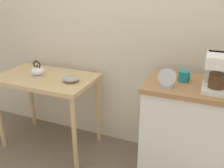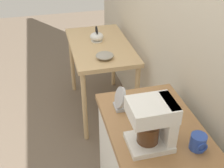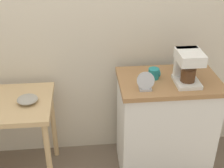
{
  "view_description": "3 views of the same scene",
  "coord_description": "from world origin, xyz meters",
  "px_view_note": "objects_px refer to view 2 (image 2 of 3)",
  "views": [
    {
      "loc": [
        0.68,
        -1.74,
        1.57
      ],
      "look_at": [
        -0.05,
        0.01,
        0.8
      ],
      "focal_mm": 38.74,
      "sensor_mm": 36.0,
      "label": 1
    },
    {
      "loc": [
        1.74,
        -0.47,
        1.94
      ],
      "look_at": [
        0.06,
        -0.05,
        0.82
      ],
      "focal_mm": 46.28,
      "sensor_mm": 36.0,
      "label": 2
    },
    {
      "loc": [
        -0.01,
        -2.02,
        2.04
      ],
      "look_at": [
        0.19,
        0.03,
        0.88
      ],
      "focal_mm": 49.78,
      "sensor_mm": 36.0,
      "label": 3
    }
  ],
  "objects_px": {
    "bowl_stoneware": "(105,56)",
    "teakettle": "(97,37)",
    "mug_blue": "(198,142)",
    "mug_dark_teal": "(153,108)",
    "coffee_maker": "(155,122)",
    "table_clock": "(120,100)"
  },
  "relations": [
    {
      "from": "bowl_stoneware",
      "to": "table_clock",
      "type": "height_order",
      "value": "table_clock"
    },
    {
      "from": "bowl_stoneware",
      "to": "teakettle",
      "type": "bearing_deg",
      "value": 179.04
    },
    {
      "from": "coffee_maker",
      "to": "mug_dark_teal",
      "type": "xyz_separation_m",
      "value": [
        -0.23,
        0.08,
        -0.1
      ]
    },
    {
      "from": "teakettle",
      "to": "mug_dark_teal",
      "type": "bearing_deg",
      "value": 2.49
    },
    {
      "from": "bowl_stoneware",
      "to": "mug_blue",
      "type": "xyz_separation_m",
      "value": [
        1.29,
        0.18,
        0.14
      ]
    },
    {
      "from": "mug_dark_teal",
      "to": "table_clock",
      "type": "bearing_deg",
      "value": -120.42
    },
    {
      "from": "table_clock",
      "to": "bowl_stoneware",
      "type": "bearing_deg",
      "value": 173.18
    },
    {
      "from": "coffee_maker",
      "to": "table_clock",
      "type": "xyz_separation_m",
      "value": [
        -0.33,
        -0.08,
        -0.08
      ]
    },
    {
      "from": "coffee_maker",
      "to": "table_clock",
      "type": "bearing_deg",
      "value": -165.62
    },
    {
      "from": "coffee_maker",
      "to": "mug_blue",
      "type": "height_order",
      "value": "coffee_maker"
    },
    {
      "from": "teakettle",
      "to": "mug_blue",
      "type": "relative_size",
      "value": 1.85
    },
    {
      "from": "mug_blue",
      "to": "table_clock",
      "type": "bearing_deg",
      "value": -145.36
    },
    {
      "from": "bowl_stoneware",
      "to": "mug_dark_teal",
      "type": "distance_m",
      "value": 0.98
    },
    {
      "from": "bowl_stoneware",
      "to": "mug_dark_teal",
      "type": "bearing_deg",
      "value": 3.81
    },
    {
      "from": "mug_blue",
      "to": "table_clock",
      "type": "height_order",
      "value": "table_clock"
    },
    {
      "from": "coffee_maker",
      "to": "table_clock",
      "type": "distance_m",
      "value": 0.35
    },
    {
      "from": "mug_dark_teal",
      "to": "table_clock",
      "type": "distance_m",
      "value": 0.2
    },
    {
      "from": "coffee_maker",
      "to": "mug_dark_teal",
      "type": "bearing_deg",
      "value": 159.74
    },
    {
      "from": "bowl_stoneware",
      "to": "teakettle",
      "type": "height_order",
      "value": "teakettle"
    },
    {
      "from": "coffee_maker",
      "to": "bowl_stoneware",
      "type": "bearing_deg",
      "value": 179.04
    },
    {
      "from": "teakettle",
      "to": "mug_blue",
      "type": "xyz_separation_m",
      "value": [
        1.66,
        0.18,
        0.12
      ]
    },
    {
      "from": "mug_dark_teal",
      "to": "mug_blue",
      "type": "height_order",
      "value": "mug_blue"
    }
  ]
}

